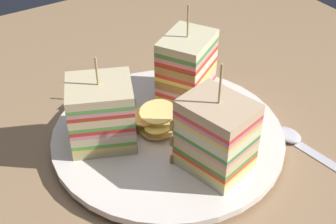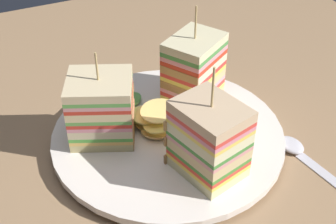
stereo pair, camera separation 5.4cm
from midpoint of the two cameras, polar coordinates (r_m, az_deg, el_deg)
The scene contains 8 objects.
ground_plane at distance 57.05cm, azimuth -2.69°, elevation -4.47°, with size 90.86×92.78×1.80cm, color #9B7754.
plate at distance 55.82cm, azimuth -2.75°, elevation -3.06°, with size 27.74×27.74×1.58cm.
sandwich_wedge_0 at distance 58.57cm, azimuth -0.33°, elevation 5.30°, with size 8.37×8.98×13.04cm.
sandwich_wedge_1 at distance 52.82cm, azimuth -11.04°, elevation -0.27°, with size 8.68×9.13×11.16cm.
sandwich_wedge_2 at distance 48.33cm, azimuth 2.75°, elevation -3.06°, with size 8.41×7.28×13.03cm.
chip_pile at distance 55.08cm, azimuth -4.65°, elevation -1.20°, with size 6.96×6.87×3.01cm.
salad_garnish at distance 60.45cm, azimuth -9.58°, elevation 1.46°, with size 7.40×6.85×1.47cm.
spoon at distance 57.17cm, azimuth 13.38°, elevation -3.83°, with size 13.76×3.76×1.00cm.
Camera 1 is at (-35.92, 22.74, 37.23)cm, focal length 49.52 mm.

